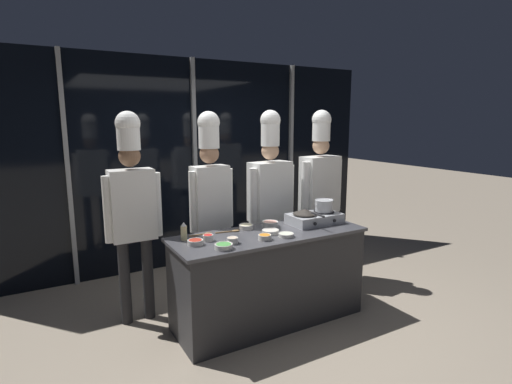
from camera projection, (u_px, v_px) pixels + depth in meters
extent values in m
plane|color=gray|center=(269.00, 320.00, 3.90)|extent=(24.00, 24.00, 0.00)
cube|color=black|center=(194.00, 164.00, 5.30)|extent=(5.40, 0.04, 2.70)
cube|color=gray|center=(68.00, 171.00, 4.52)|extent=(0.05, 0.05, 2.70)
cube|color=gray|center=(195.00, 164.00, 5.26)|extent=(0.05, 0.05, 2.70)
cube|color=gray|center=(291.00, 158.00, 6.01)|extent=(0.05, 0.05, 2.70)
cube|color=#2D2D30|center=(269.00, 279.00, 3.83)|extent=(1.81, 0.64, 0.85)
cube|color=#47474C|center=(269.00, 234.00, 3.75)|extent=(1.86, 0.67, 0.03)
cube|color=#B2B5BA|center=(314.00, 219.00, 4.07)|extent=(0.53, 0.32, 0.10)
cylinder|color=black|center=(305.00, 215.00, 4.00)|extent=(0.21, 0.21, 0.01)
cylinder|color=black|center=(315.00, 224.00, 3.87)|extent=(0.03, 0.01, 0.03)
cylinder|color=black|center=(324.00, 212.00, 4.12)|extent=(0.21, 0.21, 0.01)
cylinder|color=black|center=(335.00, 221.00, 3.99)|extent=(0.03, 0.01, 0.03)
cylinder|color=#38332D|center=(305.00, 214.00, 4.00)|extent=(0.23, 0.23, 0.01)
cone|color=#38332D|center=(305.00, 211.00, 4.00)|extent=(0.24, 0.24, 0.05)
cylinder|color=black|center=(318.00, 215.00, 3.82)|extent=(0.02, 0.18, 0.02)
cylinder|color=#B7BABF|center=(324.00, 206.00, 4.11)|extent=(0.18, 0.18, 0.12)
torus|color=#B7BABF|center=(324.00, 200.00, 4.10)|extent=(0.19, 0.19, 0.01)
torus|color=#B7BABF|center=(316.00, 203.00, 4.05)|extent=(0.01, 0.05, 0.05)
torus|color=#B7BABF|center=(332.00, 201.00, 4.15)|extent=(0.01, 0.05, 0.05)
cylinder|color=beige|center=(184.00, 233.00, 3.51)|extent=(0.06, 0.06, 0.13)
cone|color=white|center=(184.00, 224.00, 3.49)|extent=(0.05, 0.05, 0.04)
cylinder|color=silver|center=(246.00, 227.00, 3.87)|extent=(0.14, 0.14, 0.04)
torus|color=silver|center=(246.00, 225.00, 3.86)|extent=(0.14, 0.14, 0.01)
cylinder|color=beige|center=(246.00, 226.00, 3.87)|extent=(0.11, 0.11, 0.02)
cylinder|color=silver|center=(265.00, 237.00, 3.52)|extent=(0.12, 0.12, 0.04)
torus|color=silver|center=(265.00, 235.00, 3.52)|extent=(0.12, 0.12, 0.01)
cylinder|color=orange|center=(265.00, 236.00, 3.52)|extent=(0.10, 0.10, 0.02)
cylinder|color=silver|center=(270.00, 224.00, 3.96)|extent=(0.16, 0.16, 0.05)
torus|color=silver|center=(270.00, 222.00, 3.96)|extent=(0.16, 0.16, 0.01)
cylinder|color=#EAA893|center=(270.00, 223.00, 3.96)|extent=(0.13, 0.13, 0.03)
cylinder|color=silver|center=(286.00, 235.00, 3.61)|extent=(0.14, 0.14, 0.03)
torus|color=silver|center=(286.00, 234.00, 3.61)|extent=(0.14, 0.14, 0.01)
cylinder|color=silver|center=(286.00, 234.00, 3.61)|extent=(0.11, 0.11, 0.02)
cylinder|color=silver|center=(195.00, 243.00, 3.38)|extent=(0.13, 0.13, 0.04)
torus|color=silver|center=(195.00, 240.00, 3.38)|extent=(0.14, 0.14, 0.01)
cylinder|color=#B22D1E|center=(195.00, 241.00, 3.38)|extent=(0.11, 0.11, 0.02)
cylinder|color=silver|center=(208.00, 238.00, 3.49)|extent=(0.09, 0.09, 0.05)
torus|color=silver|center=(208.00, 235.00, 3.49)|extent=(0.09, 0.09, 0.01)
cylinder|color=red|center=(208.00, 236.00, 3.49)|extent=(0.07, 0.07, 0.03)
cylinder|color=silver|center=(233.00, 241.00, 3.42)|extent=(0.10, 0.10, 0.05)
torus|color=silver|center=(233.00, 238.00, 3.41)|extent=(0.10, 0.10, 0.01)
cylinder|color=beige|center=(233.00, 239.00, 3.42)|extent=(0.08, 0.08, 0.03)
cylinder|color=silver|center=(224.00, 247.00, 3.27)|extent=(0.15, 0.15, 0.04)
torus|color=silver|center=(224.00, 244.00, 3.27)|extent=(0.15, 0.15, 0.01)
cylinder|color=#4C9E47|center=(224.00, 245.00, 3.27)|extent=(0.12, 0.12, 0.02)
cylinder|color=silver|center=(270.00, 232.00, 3.72)|extent=(0.16, 0.16, 0.03)
torus|color=silver|center=(270.00, 230.00, 3.72)|extent=(0.16, 0.16, 0.01)
cylinder|color=silver|center=(270.00, 231.00, 3.72)|extent=(0.13, 0.13, 0.02)
cube|color=olive|center=(224.00, 232.00, 3.75)|extent=(0.16, 0.04, 0.01)
ellipsoid|color=olive|center=(236.00, 231.00, 3.79)|extent=(0.08, 0.06, 0.02)
cube|color=olive|center=(197.00, 235.00, 3.65)|extent=(0.15, 0.02, 0.01)
ellipsoid|color=olive|center=(208.00, 233.00, 3.70)|extent=(0.07, 0.05, 0.02)
cylinder|color=#232326|center=(148.00, 278.00, 3.89)|extent=(0.10, 0.10, 0.82)
cylinder|color=#232326|center=(125.00, 282.00, 3.78)|extent=(0.10, 0.10, 0.82)
cube|color=white|center=(132.00, 205.00, 3.70)|extent=(0.40, 0.21, 0.66)
cylinder|color=white|center=(157.00, 204.00, 3.79)|extent=(0.08, 0.08, 0.61)
cylinder|color=white|center=(108.00, 210.00, 3.57)|extent=(0.08, 0.08, 0.61)
sphere|color=brown|center=(130.00, 156.00, 3.62)|extent=(0.20, 0.20, 0.20)
cylinder|color=white|center=(128.00, 137.00, 3.59)|extent=(0.21, 0.21, 0.24)
sphere|color=white|center=(128.00, 123.00, 3.57)|extent=(0.22, 0.22, 0.22)
cylinder|color=#2D3856|center=(220.00, 265.00, 4.24)|extent=(0.10, 0.10, 0.82)
cylinder|color=#2D3856|center=(203.00, 269.00, 4.12)|extent=(0.10, 0.10, 0.82)
cube|color=white|center=(210.00, 198.00, 4.04)|extent=(0.38, 0.22, 0.66)
cylinder|color=white|center=(229.00, 197.00, 4.14)|extent=(0.07, 0.07, 0.61)
cylinder|color=white|center=(193.00, 202.00, 3.91)|extent=(0.07, 0.07, 0.61)
sphere|color=#A87A5B|center=(209.00, 154.00, 3.96)|extent=(0.19, 0.19, 0.19)
cylinder|color=white|center=(209.00, 135.00, 3.93)|extent=(0.20, 0.20, 0.25)
sphere|color=white|center=(209.00, 122.00, 3.91)|extent=(0.22, 0.22, 0.22)
cylinder|color=#4C4C51|center=(278.00, 252.00, 4.66)|extent=(0.12, 0.12, 0.81)
cylinder|color=#4C4C51|center=(261.00, 256.00, 4.51)|extent=(0.12, 0.12, 0.81)
cube|color=white|center=(270.00, 191.00, 4.45)|extent=(0.49, 0.30, 0.66)
cylinder|color=white|center=(290.00, 191.00, 4.58)|extent=(0.09, 0.09, 0.60)
cylinder|color=white|center=(253.00, 196.00, 4.27)|extent=(0.09, 0.09, 0.60)
sphere|color=tan|center=(270.00, 151.00, 4.37)|extent=(0.19, 0.19, 0.19)
cylinder|color=white|center=(270.00, 133.00, 4.34)|extent=(0.20, 0.20, 0.28)
sphere|color=white|center=(270.00, 120.00, 4.31)|extent=(0.22, 0.22, 0.22)
cylinder|color=#4C4C51|center=(325.00, 243.00, 4.95)|extent=(0.12, 0.12, 0.83)
cylinder|color=#4C4C51|center=(310.00, 247.00, 4.81)|extent=(0.12, 0.12, 0.83)
cube|color=white|center=(320.00, 185.00, 4.74)|extent=(0.48, 0.28, 0.67)
cylinder|color=white|center=(337.00, 185.00, 4.86)|extent=(0.09, 0.09, 0.62)
cylinder|color=white|center=(305.00, 189.00, 4.57)|extent=(0.09, 0.09, 0.62)
sphere|color=tan|center=(321.00, 146.00, 4.66)|extent=(0.20, 0.20, 0.20)
cylinder|color=white|center=(321.00, 130.00, 4.62)|extent=(0.21, 0.21, 0.25)
sphere|color=white|center=(322.00, 120.00, 4.60)|extent=(0.22, 0.22, 0.22)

